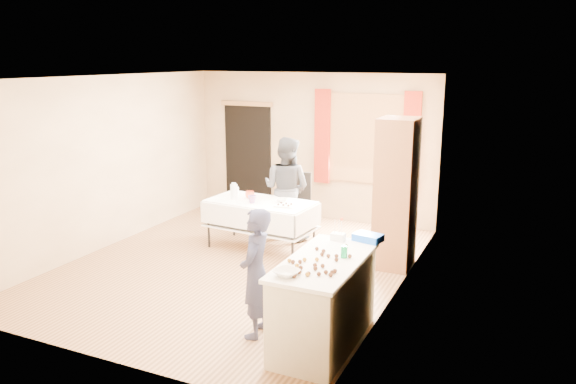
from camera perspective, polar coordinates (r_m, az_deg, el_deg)
The scene contains 29 objects.
floor at distance 8.01m, azimuth -5.11°, elevation -7.49°, with size 4.50×5.50×0.02m, color #9E7047.
ceiling at distance 7.48m, azimuth -5.54°, elevation 11.60°, with size 4.50×5.50×0.02m, color white.
wall_back at distance 10.08m, azimuth 2.50°, elevation 4.66°, with size 4.50×0.02×2.60m, color tan.
wall_front at distance 5.49m, azimuth -19.76°, elevation -3.74°, with size 4.50×0.02×2.60m, color tan.
wall_left at distance 8.96m, azimuth -17.98°, elevation 2.88°, with size 0.02×5.50×2.60m, color tan.
wall_right at distance 6.82m, azimuth 11.41°, elevation 0.09°, with size 0.02×5.50×2.60m, color tan.
window_frame at distance 9.69m, azimuth 7.94°, elevation 5.37°, with size 1.32×0.06×1.52m, color olive.
window_pane at distance 9.67m, azimuth 7.91°, elevation 5.36°, with size 1.20×0.02×1.40m, color white.
curtain_left at distance 9.89m, azimuth 3.51°, elevation 5.64°, with size 0.28×0.06×1.65m, color maroon.
curtain_right at distance 9.45m, azimuth 12.40°, elevation 4.98°, with size 0.28×0.06×1.65m, color maroon.
doorway at distance 10.66m, azimuth -4.08°, elevation 3.48°, with size 0.95×0.04×2.00m, color black.
door_lintel at distance 10.50m, azimuth -4.25°, elevation 8.95°, with size 1.05×0.06×0.08m, color olive.
cabinet at distance 7.80m, azimuth 10.93°, elevation -0.19°, with size 0.50×0.60×2.08m, color brown.
counter at distance 5.77m, azimuth 3.68°, elevation -11.09°, with size 0.70×1.48×0.91m.
party_table at distance 8.52m, azimuth -2.78°, elevation -2.91°, with size 1.69×0.96×0.75m.
chair at distance 9.44m, azimuth 0.95°, elevation -2.22°, with size 0.47×0.47×0.98m.
girl at distance 5.85m, azimuth -3.30°, elevation -8.23°, with size 0.41×0.55×1.37m, color #242644.
woman at distance 8.93m, azimuth -0.17°, elevation 0.38°, with size 0.84×0.68×1.64m, color black.
soda_can at distance 5.64m, azimuth 5.72°, elevation -6.06°, with size 0.07×0.07×0.12m, color #109249.
mixing_bowl at distance 5.18m, azimuth -0.17°, elevation -8.21°, with size 0.28×0.28×0.06m, color white.
foam_block at distance 6.15m, azimuth 5.11°, elevation -4.55°, with size 0.15×0.10×0.08m, color white.
blue_basket at distance 6.17m, azimuth 8.13°, elevation -4.59°, with size 0.30×0.20×0.08m, color blue.
pitcher at distance 8.59m, azimuth -5.51°, elevation 0.04°, with size 0.11×0.11×0.22m, color silver.
cup_red at distance 8.60m, azimuth -3.90°, elevation -0.29°, with size 0.18×0.18×0.11m, color #E74F27.
cup_rainbow at distance 8.32m, azimuth -3.67°, elevation -0.73°, with size 0.13×0.13×0.11m, color red.
small_bowl at distance 8.38m, azimuth -0.65°, elevation -0.84°, with size 0.17×0.17×0.05m, color white.
pastry_tray at distance 8.12m, azimuth -0.33°, elevation -1.40°, with size 0.28×0.20×0.02m, color white.
bottle at distance 8.86m, azimuth -5.38°, elevation 0.32°, with size 0.09×0.09×0.17m, color white.
cake_balls at distance 5.42m, azimuth 2.94°, elevation -7.29°, with size 0.54×1.02×0.04m.
Camera 1 is at (3.73, -6.48, 2.86)m, focal length 35.00 mm.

